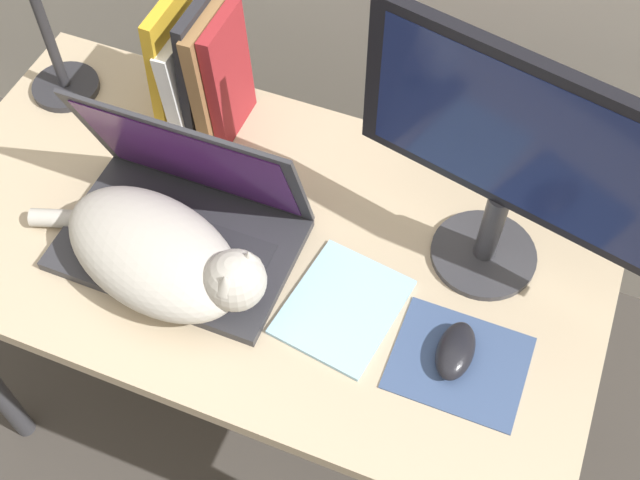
% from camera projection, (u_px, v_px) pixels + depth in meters
% --- Properties ---
extents(desk, '(1.19, 0.65, 0.74)m').
position_uv_depth(desk, '(261.00, 264.00, 1.45)').
color(desk, tan).
rests_on(desk, ground_plane).
extents(laptop, '(0.39, 0.26, 0.26)m').
position_uv_depth(laptop, '(183.00, 219.00, 1.34)').
color(laptop, '#2D2D33').
rests_on(laptop, desk).
extents(cat, '(0.46, 0.28, 0.14)m').
position_uv_depth(cat, '(161.00, 255.00, 1.28)').
color(cat, '#B2ADA3').
rests_on(cat, desk).
extents(external_monitor, '(0.48, 0.18, 0.44)m').
position_uv_depth(external_monitor, '(513.00, 156.00, 1.14)').
color(external_monitor, '#333338').
rests_on(external_monitor, desk).
extents(mousepad, '(0.21, 0.17, 0.00)m').
position_uv_depth(mousepad, '(459.00, 363.00, 1.24)').
color(mousepad, '#384C75').
rests_on(mousepad, desk).
extents(computer_mouse, '(0.06, 0.10, 0.04)m').
position_uv_depth(computer_mouse, '(455.00, 351.00, 1.23)').
color(computer_mouse, black).
rests_on(computer_mouse, mousepad).
extents(book_row, '(0.15, 0.16, 0.26)m').
position_uv_depth(book_row, '(201.00, 69.00, 1.44)').
color(book_row, gold).
rests_on(book_row, desk).
extents(notepad, '(0.19, 0.23, 0.01)m').
position_uv_depth(notepad, '(343.00, 307.00, 1.29)').
color(notepad, '#99C6E0').
rests_on(notepad, desk).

